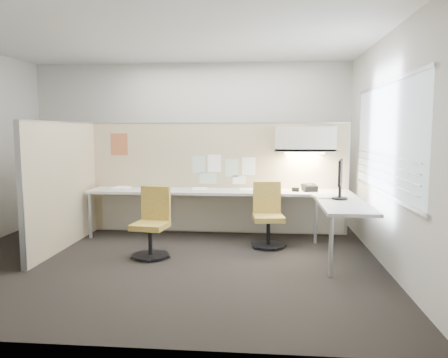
# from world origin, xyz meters

# --- Properties ---
(floor) EXTENTS (5.50, 4.50, 0.01)m
(floor) POSITION_xyz_m (0.00, 0.00, -0.01)
(floor) COLOR black
(floor) RESTS_ON ground
(ceiling) EXTENTS (5.50, 4.50, 0.01)m
(ceiling) POSITION_xyz_m (0.00, 0.00, 2.80)
(ceiling) COLOR white
(ceiling) RESTS_ON wall_back
(wall_back) EXTENTS (5.50, 0.02, 2.80)m
(wall_back) POSITION_xyz_m (0.00, 2.25, 1.40)
(wall_back) COLOR beige
(wall_back) RESTS_ON ground
(wall_front) EXTENTS (5.50, 0.02, 2.80)m
(wall_front) POSITION_xyz_m (0.00, -2.25, 1.40)
(wall_front) COLOR beige
(wall_front) RESTS_ON ground
(wall_right) EXTENTS (0.02, 4.50, 2.80)m
(wall_right) POSITION_xyz_m (2.75, 0.00, 1.40)
(wall_right) COLOR beige
(wall_right) RESTS_ON ground
(window_pane) EXTENTS (0.01, 2.80, 1.30)m
(window_pane) POSITION_xyz_m (2.73, 0.00, 1.55)
(window_pane) COLOR #A6B6C1
(window_pane) RESTS_ON wall_right
(partition_back) EXTENTS (4.10, 0.06, 1.75)m
(partition_back) POSITION_xyz_m (0.55, 1.60, 0.88)
(partition_back) COLOR #C2B286
(partition_back) RESTS_ON floor
(partition_left) EXTENTS (0.06, 2.20, 1.75)m
(partition_left) POSITION_xyz_m (-1.50, 0.50, 0.88)
(partition_left) COLOR #C2B286
(partition_left) RESTS_ON floor
(desk) EXTENTS (4.00, 2.07, 0.73)m
(desk) POSITION_xyz_m (0.93, 1.13, 0.60)
(desk) COLOR beige
(desk) RESTS_ON floor
(overhead_bin) EXTENTS (0.90, 0.36, 0.38)m
(overhead_bin) POSITION_xyz_m (1.90, 1.39, 1.51)
(overhead_bin) COLOR beige
(overhead_bin) RESTS_ON partition_back
(task_light_strip) EXTENTS (0.60, 0.06, 0.02)m
(task_light_strip) POSITION_xyz_m (1.90, 1.39, 1.30)
(task_light_strip) COLOR #FFEABF
(task_light_strip) RESTS_ON overhead_bin
(pinned_papers) EXTENTS (1.01, 0.00, 0.47)m
(pinned_papers) POSITION_xyz_m (0.63, 1.57, 1.03)
(pinned_papers) COLOR #8CBF8C
(pinned_papers) RESTS_ON partition_back
(poster) EXTENTS (0.28, 0.00, 0.35)m
(poster) POSITION_xyz_m (-1.05, 1.57, 1.42)
(poster) COLOR orange
(poster) RESTS_ON partition_back
(chair_left) EXTENTS (0.48, 0.49, 0.90)m
(chair_left) POSITION_xyz_m (-0.16, 0.16, 0.42)
(chair_left) COLOR black
(chair_left) RESTS_ON floor
(chair_right) EXTENTS (0.47, 0.49, 0.90)m
(chair_right) POSITION_xyz_m (1.35, 0.81, 0.42)
(chair_right) COLOR black
(chair_right) RESTS_ON floor
(monitor) EXTENTS (0.21, 0.49, 0.52)m
(monitor) POSITION_xyz_m (2.30, 0.54, 1.03)
(monitor) COLOR black
(monitor) RESTS_ON desk
(phone) EXTENTS (0.25, 0.24, 0.12)m
(phone) POSITION_xyz_m (1.98, 1.29, 0.78)
(phone) COLOR black
(phone) RESTS_ON desk
(stapler) EXTENTS (0.15, 0.08, 0.05)m
(stapler) POSITION_xyz_m (1.48, 1.35, 0.76)
(stapler) COLOR black
(stapler) RESTS_ON desk
(tape_dispenser) EXTENTS (0.12, 0.09, 0.06)m
(tape_dispenser) POSITION_xyz_m (1.77, 1.24, 0.76)
(tape_dispenser) COLOR black
(tape_dispenser) RESTS_ON desk
(coat_hook) EXTENTS (0.18, 0.47, 1.40)m
(coat_hook) POSITION_xyz_m (-1.58, -0.25, 1.41)
(coat_hook) COLOR silver
(coat_hook) RESTS_ON partition_left
(paper_stack_0) EXTENTS (0.24, 0.30, 0.03)m
(paper_stack_0) POSITION_xyz_m (-0.94, 1.27, 0.75)
(paper_stack_0) COLOR white
(paper_stack_0) RESTS_ON desk
(paper_stack_1) EXTENTS (0.25, 0.31, 0.02)m
(paper_stack_1) POSITION_xyz_m (-0.41, 1.25, 0.74)
(paper_stack_1) COLOR white
(paper_stack_1) RESTS_ON desk
(paper_stack_2) EXTENTS (0.27, 0.33, 0.03)m
(paper_stack_2) POSITION_xyz_m (0.32, 1.21, 0.75)
(paper_stack_2) COLOR white
(paper_stack_2) RESTS_ON desk
(paper_stack_3) EXTENTS (0.25, 0.32, 0.01)m
(paper_stack_3) POSITION_xyz_m (1.04, 1.34, 0.74)
(paper_stack_3) COLOR white
(paper_stack_3) RESTS_ON desk
(paper_stack_4) EXTENTS (0.30, 0.35, 0.02)m
(paper_stack_4) POSITION_xyz_m (2.10, 0.69, 0.74)
(paper_stack_4) COLOR white
(paper_stack_4) RESTS_ON desk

